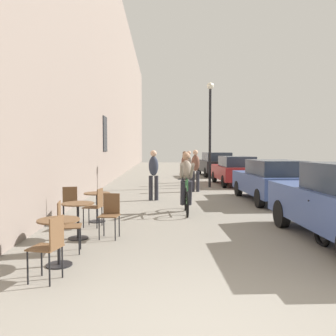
# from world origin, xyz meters

# --- Properties ---
(building_facade_left) EXTENTS (0.54, 68.00, 12.37)m
(building_facade_left) POSITION_xyz_m (-3.45, 14.00, 6.18)
(building_facade_left) COLOR gray
(building_facade_left) RESTS_ON ground_plane
(cafe_table_near) EXTENTS (0.64, 0.64, 0.72)m
(cafe_table_near) POSITION_xyz_m (-2.06, 2.14, 0.52)
(cafe_table_near) COLOR black
(cafe_table_near) RESTS_ON ground_plane
(cafe_chair_near_toward_street) EXTENTS (0.43, 0.43, 0.89)m
(cafe_chair_near_toward_street) POSITION_xyz_m (-2.14, 2.81, 0.52)
(cafe_chair_near_toward_street) COLOR black
(cafe_chair_near_toward_street) RESTS_ON ground_plane
(cafe_chair_near_toward_wall) EXTENTS (0.46, 0.46, 0.89)m
(cafe_chair_near_toward_wall) POSITION_xyz_m (-1.99, 1.49, 0.52)
(cafe_chair_near_toward_wall) COLOR black
(cafe_chair_near_toward_wall) RESTS_ON ground_plane
(cafe_table_mid) EXTENTS (0.64, 0.64, 0.72)m
(cafe_table_mid) POSITION_xyz_m (-2.15, 3.76, 0.52)
(cafe_table_mid) COLOR black
(cafe_table_mid) RESTS_ON ground_plane
(cafe_chair_mid_toward_street) EXTENTS (0.43, 0.43, 0.89)m
(cafe_chair_mid_toward_street) POSITION_xyz_m (-1.51, 3.84, 0.52)
(cafe_chair_mid_toward_street) COLOR black
(cafe_chair_mid_toward_street) RESTS_ON ground_plane
(cafe_table_far) EXTENTS (0.64, 0.64, 0.72)m
(cafe_table_far) POSITION_xyz_m (-2.06, 5.38, 0.52)
(cafe_table_far) COLOR black
(cafe_table_far) RESTS_ON ground_plane
(cafe_chair_far_toward_street) EXTENTS (0.44, 0.44, 0.89)m
(cafe_chair_far_toward_street) POSITION_xyz_m (-1.99, 4.81, 0.52)
(cafe_chair_far_toward_street) COLOR black
(cafe_chair_far_toward_street) RESTS_ON ground_plane
(cafe_chair_far_toward_wall) EXTENTS (0.46, 0.46, 0.89)m
(cafe_chair_far_toward_wall) POSITION_xyz_m (-2.70, 5.31, 0.52)
(cafe_chair_far_toward_wall) COLOR black
(cafe_chair_far_toward_wall) RESTS_ON ground_plane
(cyclist_on_bicycle) EXTENTS (0.52, 1.76, 1.74)m
(cyclist_on_bicycle) POSITION_xyz_m (0.24, 6.60, 0.81)
(cyclist_on_bicycle) COLOR black
(cyclist_on_bicycle) RESTS_ON ground_plane
(pedestrian_near) EXTENTS (0.37, 0.28, 1.76)m
(pedestrian_near) POSITION_xyz_m (-0.74, 8.99, 0.99)
(pedestrian_near) COLOR #26262D
(pedestrian_near) RESTS_ON ground_plane
(pedestrian_mid) EXTENTS (0.38, 0.30, 1.77)m
(pedestrian_mid) POSITION_xyz_m (0.98, 11.43, 1.00)
(pedestrian_mid) COLOR #26262D
(pedestrian_mid) RESTS_ON ground_plane
(pedestrian_far) EXTENTS (0.34, 0.25, 1.70)m
(pedestrian_far) POSITION_xyz_m (0.71, 13.97, 0.96)
(pedestrian_far) COLOR #26262D
(pedestrian_far) RESTS_ON ground_plane
(pedestrian_furthest) EXTENTS (0.36, 0.27, 1.71)m
(pedestrian_furthest) POSITION_xyz_m (1.03, 15.39, 0.96)
(pedestrian_furthest) COLOR #26262D
(pedestrian_furthest) RESTS_ON ground_plane
(street_lamp) EXTENTS (0.32, 0.32, 4.90)m
(street_lamp) POSITION_xyz_m (1.83, 13.15, 3.11)
(street_lamp) COLOR black
(street_lamp) RESTS_ON ground_plane
(parked_car_second) EXTENTS (1.78, 4.06, 1.43)m
(parked_car_second) POSITION_xyz_m (3.28, 8.60, 0.74)
(parked_car_second) COLOR #384C84
(parked_car_second) RESTS_ON ground_plane
(parked_car_third) EXTENTS (1.76, 4.08, 1.44)m
(parked_car_third) POSITION_xyz_m (3.23, 14.13, 0.75)
(parked_car_third) COLOR maroon
(parked_car_third) RESTS_ON ground_plane
(parked_car_fourth) EXTENTS (2.02, 4.51, 1.58)m
(parked_car_fourth) POSITION_xyz_m (3.19, 20.06, 0.82)
(parked_car_fourth) COLOR black
(parked_car_fourth) RESTS_ON ground_plane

